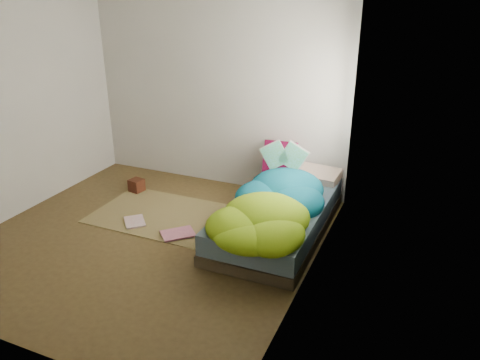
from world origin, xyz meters
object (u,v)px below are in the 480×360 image
Objects in this scene: pillow_magenta at (280,157)px; floor_book_a at (125,223)px; open_book at (284,148)px; floor_book_b at (175,229)px; wooden_box at (137,185)px; bed at (277,217)px.

pillow_magenta is 2.03m from floor_book_a.
open_book reaches higher than floor_book_b.
pillow_magenta reaches higher than floor_book_a.
wooden_box is 0.47× the size of floor_book_b.
floor_book_b is at bearing -32.58° from floor_book_a.
open_book is at bearing 102.16° from bed.
pillow_magenta is 0.89× the size of open_book.
open_book is at bearing -9.09° from floor_book_a.
floor_book_a is (0.42, -0.83, -0.07)m from wooden_box.
floor_book_a is at bearing -139.57° from pillow_magenta.
bed is at bearing 68.25° from floor_book_b.
wooden_box is (-1.95, -0.18, -0.72)m from open_book.
bed is 1.14m from floor_book_b.
floor_book_b is at bearing -156.71° from bed.
pillow_magenta is at bearing 104.95° from floor_book_b.
bed is 0.80m from open_book.
bed is 12.39× the size of wooden_box.
floor_book_a is (-1.53, -1.01, -0.79)m from open_book.
bed is 2.07m from wooden_box.
open_book is 2.09m from wooden_box.
open_book reaches higher than bed.
floor_book_a is (-1.35, -1.42, -0.52)m from pillow_magenta.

